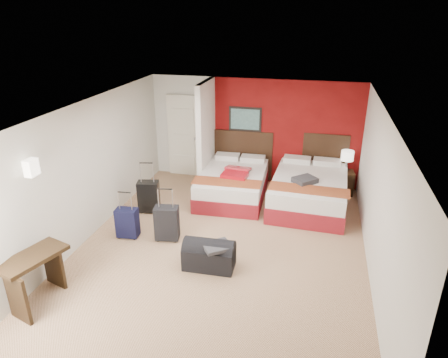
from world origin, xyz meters
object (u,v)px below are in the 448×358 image
(nightstand, at_px, (344,183))
(duffel_bag, at_px, (209,256))
(red_suitcase_open, at_px, (236,172))
(table_lamp, at_px, (347,161))
(suitcase_black, at_px, (149,198))
(suitcase_charcoal, at_px, (167,224))
(desk, at_px, (36,279))
(bed_right, at_px, (309,192))
(bed_left, at_px, (233,185))
(suitcase_navy, at_px, (127,224))

(nightstand, height_order, duffel_bag, nightstand)
(red_suitcase_open, xyz_separation_m, duffel_bag, (0.10, -2.64, -0.44))
(red_suitcase_open, bearing_deg, table_lamp, 25.19)
(nightstand, bearing_deg, suitcase_black, -159.71)
(suitcase_charcoal, bearing_deg, desk, -129.31)
(red_suitcase_open, relative_size, desk, 0.79)
(bed_right, relative_size, suitcase_black, 3.40)
(suitcase_black, bearing_deg, nightstand, 12.66)
(bed_left, bearing_deg, table_lamp, 15.54)
(red_suitcase_open, relative_size, suitcase_charcoal, 1.18)
(bed_left, bearing_deg, bed_right, -3.76)
(bed_left, xyz_separation_m, nightstand, (2.45, 0.78, -0.03))
(red_suitcase_open, bearing_deg, suitcase_navy, -123.52)
(red_suitcase_open, distance_m, desk, 4.55)
(red_suitcase_open, relative_size, table_lamp, 1.51)
(suitcase_charcoal, distance_m, desk, 2.38)
(suitcase_black, xyz_separation_m, duffel_bag, (1.75, -1.63, -0.11))
(suitcase_navy, distance_m, duffel_bag, 1.82)
(suitcase_charcoal, relative_size, desk, 0.68)
(red_suitcase_open, relative_size, nightstand, 1.37)
(bed_right, distance_m, suitcase_navy, 3.85)
(bed_left, bearing_deg, nightstand, 15.54)
(bed_right, relative_size, suitcase_navy, 4.01)
(bed_left, xyz_separation_m, suitcase_navy, (-1.53, -2.17, -0.03))
(suitcase_black, xyz_separation_m, suitcase_charcoal, (0.77, -0.97, -0.01))
(bed_left, distance_m, duffel_bag, 2.75)
(nightstand, distance_m, suitcase_navy, 4.95)
(nightstand, distance_m, suitcase_black, 4.43)
(table_lamp, xyz_separation_m, duffel_bag, (-2.25, -3.52, -0.58))
(nightstand, relative_size, suitcase_navy, 0.99)
(suitcase_charcoal, bearing_deg, bed_left, 60.25)
(nightstand, xyz_separation_m, desk, (-4.43, -4.92, 0.12))
(bed_left, bearing_deg, suitcase_navy, -127.27)
(suitcase_charcoal, distance_m, suitcase_navy, 0.75)
(nightstand, relative_size, desk, 0.58)
(nightstand, distance_m, suitcase_charcoal, 4.31)
(bed_left, relative_size, nightstand, 3.71)
(suitcase_navy, bearing_deg, bed_right, 29.24)
(suitcase_black, xyz_separation_m, suitcase_navy, (0.02, -1.06, -0.05))
(red_suitcase_open, xyz_separation_m, table_lamp, (2.35, 0.88, 0.14))
(red_suitcase_open, height_order, nightstand, red_suitcase_open)
(table_lamp, height_order, suitcase_black, table_lamp)
(table_lamp, distance_m, desk, 6.63)
(bed_left, height_order, suitcase_navy, bed_left)
(duffel_bag, bearing_deg, red_suitcase_open, 90.60)
(bed_left, bearing_deg, suitcase_charcoal, -112.69)
(table_lamp, height_order, duffel_bag, table_lamp)
(duffel_bag, distance_m, desk, 2.59)
(suitcase_navy, height_order, desk, desk)
(bed_right, height_order, suitcase_navy, bed_right)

